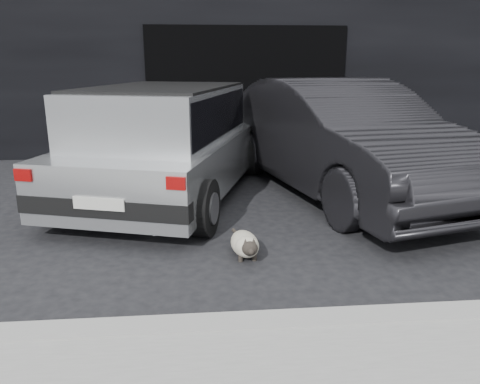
{
  "coord_description": "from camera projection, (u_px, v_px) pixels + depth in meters",
  "views": [
    {
      "loc": [
        0.0,
        -5.62,
        1.95
      ],
      "look_at": [
        0.43,
        -0.9,
        0.61
      ],
      "focal_mm": 35.0,
      "sensor_mm": 36.0,
      "label": 1
    }
  ],
  "objects": [
    {
      "name": "ground",
      "position": [
        200.0,
        220.0,
        5.92
      ],
      "size": [
        80.0,
        80.0,
        0.0
      ],
      "primitive_type": "plane",
      "color": "black",
      "rests_on": "ground"
    },
    {
      "name": "building_facade",
      "position": [
        238.0,
        36.0,
        11.07
      ],
      "size": [
        34.0,
        4.0,
        5.0
      ],
      "primitive_type": "cube",
      "color": "black",
      "rests_on": "ground"
    },
    {
      "name": "garage_opening",
      "position": [
        246.0,
        93.0,
        9.47
      ],
      "size": [
        4.0,
        0.1,
        2.6
      ],
      "primitive_type": "cube",
      "color": "black",
      "rests_on": "ground"
    },
    {
      "name": "curb",
      "position": [
        336.0,
        322.0,
        3.49
      ],
      "size": [
        18.0,
        0.25,
        0.12
      ],
      "primitive_type": "cube",
      "color": "gray",
      "rests_on": "ground"
    },
    {
      "name": "silver_hatchback",
      "position": [
        167.0,
        138.0,
        6.7
      ],
      "size": [
        3.13,
        4.73,
        1.6
      ],
      "rotation": [
        0.0,
        0.0,
        -0.3
      ],
      "color": "#BCBFC1",
      "rests_on": "ground"
    },
    {
      "name": "second_car",
      "position": [
        339.0,
        138.0,
        6.9
      ],
      "size": [
        3.0,
        5.39,
        1.68
      ],
      "primitive_type": "imported",
      "rotation": [
        0.0,
        0.0,
        0.25
      ],
      "color": "black",
      "rests_on": "ground"
    },
    {
      "name": "cat_siamese",
      "position": [
        246.0,
        245.0,
        4.78
      ],
      "size": [
        0.32,
        0.84,
        0.29
      ],
      "rotation": [
        0.0,
        0.0,
        3.22
      ],
      "color": "beige",
      "rests_on": "ground"
    },
    {
      "name": "cat_white",
      "position": [
        171.0,
        219.0,
        5.42
      ],
      "size": [
        0.78,
        0.28,
        0.36
      ],
      "rotation": [
        0.0,
        0.0,
        -1.54
      ],
      "color": "silver",
      "rests_on": "ground"
    }
  ]
}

